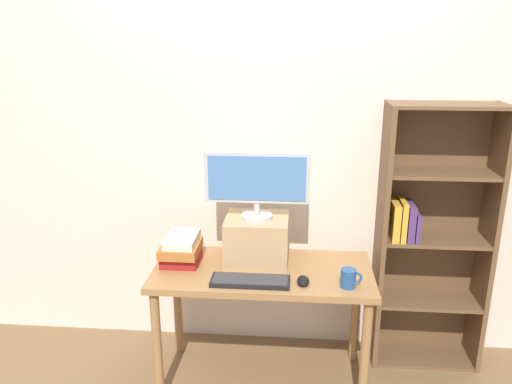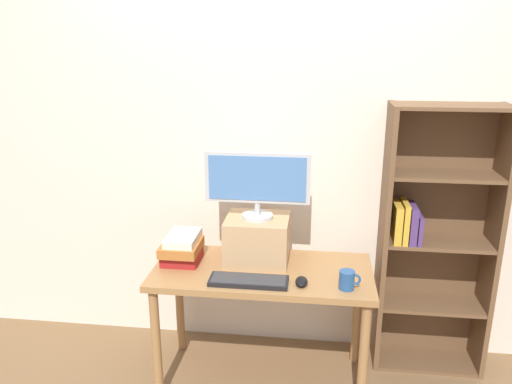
# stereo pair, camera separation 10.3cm
# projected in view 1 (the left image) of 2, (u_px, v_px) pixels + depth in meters

# --- Properties ---
(ground_plane) EXTENTS (12.00, 12.00, 0.00)m
(ground_plane) POSITION_uv_depth(u_px,v_px,m) (262.00, 377.00, 2.95)
(ground_plane) COLOR brown
(back_wall) EXTENTS (7.00, 0.08, 2.60)m
(back_wall) POSITION_uv_depth(u_px,v_px,m) (269.00, 145.00, 3.00)
(back_wall) COLOR beige
(back_wall) RESTS_ON ground_plane
(desk) EXTENTS (1.20, 0.56, 0.71)m
(desk) POSITION_uv_depth(u_px,v_px,m) (263.00, 284.00, 2.77)
(desk) COLOR #9E7042
(desk) RESTS_ON ground_plane
(bookshelf_unit) EXTENTS (0.63, 0.28, 1.58)m
(bookshelf_unit) POSITION_uv_depth(u_px,v_px,m) (429.00, 236.00, 2.92)
(bookshelf_unit) COLOR brown
(bookshelf_unit) RESTS_ON ground_plane
(riser_box) EXTENTS (0.35, 0.31, 0.26)m
(riser_box) POSITION_uv_depth(u_px,v_px,m) (257.00, 239.00, 2.80)
(riser_box) COLOR tan
(riser_box) RESTS_ON desk
(computer_monitor) EXTENTS (0.58, 0.17, 0.37)m
(computer_monitor) POSITION_uv_depth(u_px,v_px,m) (257.00, 181.00, 2.70)
(computer_monitor) COLOR #B7B7BA
(computer_monitor) RESTS_ON riser_box
(keyboard) EXTENTS (0.41, 0.14, 0.02)m
(keyboard) POSITION_uv_depth(u_px,v_px,m) (250.00, 281.00, 2.58)
(keyboard) COLOR black
(keyboard) RESTS_ON desk
(computer_mouse) EXTENTS (0.06, 0.10, 0.04)m
(computer_mouse) POSITION_uv_depth(u_px,v_px,m) (303.00, 281.00, 2.57)
(computer_mouse) COLOR black
(computer_mouse) RESTS_ON desk
(book_stack) EXTENTS (0.21, 0.27, 0.16)m
(book_stack) POSITION_uv_depth(u_px,v_px,m) (181.00, 249.00, 2.79)
(book_stack) COLOR maroon
(book_stack) RESTS_ON desk
(coffee_mug) EXTENTS (0.11, 0.08, 0.10)m
(coffee_mug) POSITION_uv_depth(u_px,v_px,m) (349.00, 278.00, 2.53)
(coffee_mug) COLOR #234C84
(coffee_mug) RESTS_ON desk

